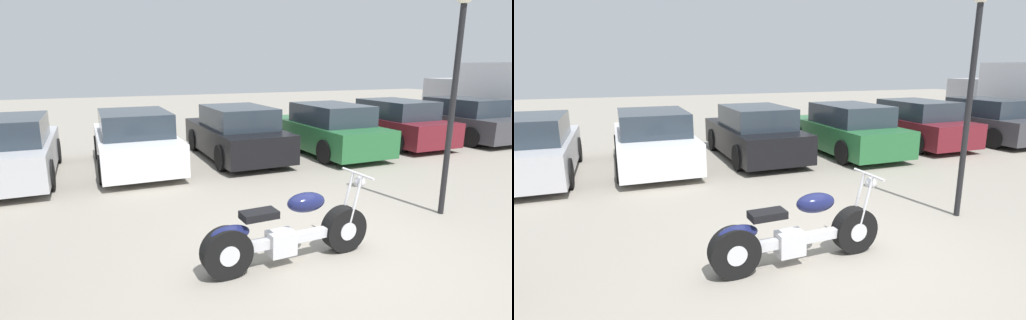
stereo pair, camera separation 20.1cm
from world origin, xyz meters
TOP-DOWN VIEW (x-y plane):
  - ground_plane at (0.00, 0.00)m, footprint 60.00×60.00m
  - motorcycle at (-0.63, -0.07)m, footprint 2.28×0.62m
  - parked_car_silver at (-4.39, 5.66)m, footprint 1.80×4.13m
  - parked_car_white at (-1.77, 5.73)m, footprint 1.80×4.13m
  - parked_car_black at (0.86, 5.80)m, footprint 1.80×4.13m
  - parked_car_green at (3.49, 5.41)m, footprint 1.80×4.13m
  - parked_car_maroon at (6.11, 5.74)m, footprint 1.80×4.13m
  - parked_car_dark_grey at (8.74, 5.48)m, footprint 1.80×4.13m
  - lamp_post at (2.56, 0.45)m, footprint 0.25×0.25m

SIDE VIEW (x-z plane):
  - ground_plane at x=0.00m, z-range 0.00..0.00m
  - motorcycle at x=-0.63m, z-range -0.13..0.93m
  - parked_car_silver at x=-4.39m, z-range -0.05..1.35m
  - parked_car_white at x=-1.77m, z-range -0.05..1.35m
  - parked_car_black at x=0.86m, z-range -0.05..1.35m
  - parked_car_green at x=3.49m, z-range -0.05..1.35m
  - parked_car_maroon at x=6.11m, z-range -0.05..1.35m
  - parked_car_dark_grey at x=8.74m, z-range -0.05..1.35m
  - lamp_post at x=2.56m, z-range 0.56..4.13m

